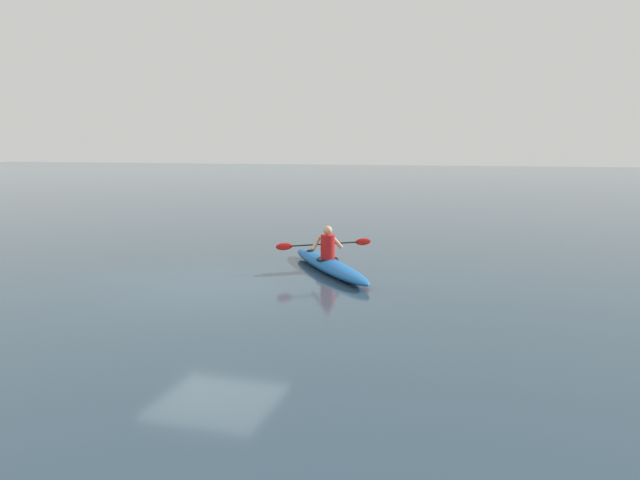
% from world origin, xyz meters
% --- Properties ---
extents(ground_plane, '(160.00, 160.00, 0.00)m').
position_xyz_m(ground_plane, '(0.00, 0.00, 0.00)').
color(ground_plane, '#283D4C').
extents(kayak, '(3.00, 3.77, 0.30)m').
position_xyz_m(kayak, '(-1.88, -2.13, 0.15)').
color(kayak, '#1959A5').
rests_on(kayak, ground).
extents(kayaker, '(1.94, 1.45, 0.76)m').
position_xyz_m(kayaker, '(-1.81, -2.22, 0.62)').
color(kayaker, red).
rests_on(kayaker, kayak).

